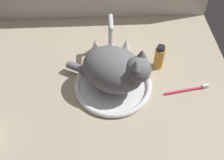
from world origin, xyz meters
The scene contains 6 objects.
countertop centered at (0.00, 0.00, 1.50)cm, with size 107.88×83.69×3.00cm, color #B7A88E.
sink_basin centered at (3.53, -3.94, 3.97)cm, with size 31.52×31.52×2.22cm.
faucet centered at (3.53, 16.81, 10.56)cm, with size 17.16×10.91×19.73cm.
cat centered at (4.86, -4.64, 13.73)cm, with size 34.22×27.84×19.47cm.
amber_bottle centered at (23.56, 6.39, 8.41)cm, with size 4.26×4.26×11.53cm.
toothbrush centered at (33.45, -7.60, 3.61)cm, with size 18.39×4.10×1.70cm.
Camera 1 is at (0.38, -69.11, 85.17)cm, focal length 41.25 mm.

